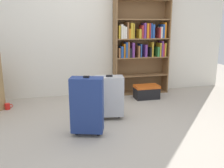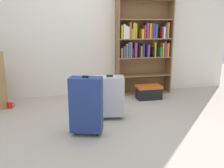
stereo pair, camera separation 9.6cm
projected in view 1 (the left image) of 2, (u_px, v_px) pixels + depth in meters
ground_plane at (120, 132)px, 3.07m from camera, size 9.46×9.46×0.00m
back_wall at (92, 24)px, 4.52m from camera, size 5.40×0.10×2.60m
bookshelf at (140, 39)px, 4.63m from camera, size 1.04×0.27×2.06m
mug at (8, 106)px, 3.89m from camera, size 0.12×0.08×0.10m
storage_box at (147, 91)px, 4.44m from camera, size 0.44×0.26×0.24m
suitcase_silver at (109, 96)px, 3.48m from camera, size 0.43×0.31×0.62m
suitcase_navy_blue at (87, 105)px, 2.92m from camera, size 0.42×0.30×0.73m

